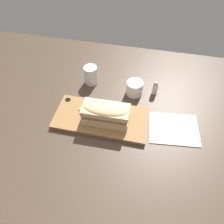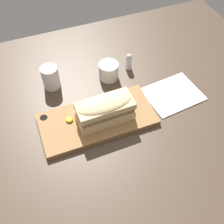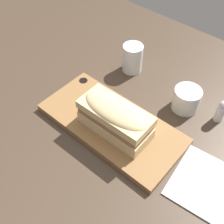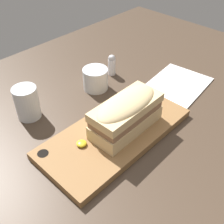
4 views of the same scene
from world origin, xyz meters
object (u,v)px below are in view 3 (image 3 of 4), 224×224
object	(u,v)px
serving_board	(111,124)
water_glass	(132,60)
sandwich	(115,117)
salt_shaker	(221,111)
wine_glass	(186,100)
napkin	(216,190)

from	to	relation	value
serving_board	water_glass	size ratio (longest dim) A/B	4.34
water_glass	sandwich	bearing A→B (deg)	-61.12
serving_board	salt_shaker	distance (cm)	29.69
water_glass	wine_glass	xyz separation A→B (cm)	(21.79, -3.28, -0.87)
serving_board	water_glass	bearing A→B (deg)	115.07
napkin	sandwich	bearing A→B (deg)	-174.15
water_glass	napkin	size ratio (longest dim) A/B	0.42
serving_board	wine_glass	size ratio (longest dim) A/B	5.15
wine_glass	salt_shaker	xyz separation A→B (cm)	(9.34, 2.11, 0.52)
salt_shaker	sandwich	bearing A→B (deg)	-129.23
water_glass	napkin	xyz separation A→B (cm)	(40.84, -20.59, -3.73)
wine_glass	napkin	world-z (taller)	wine_glass
serving_board	wine_glass	distance (cm)	22.24
sandwich	napkin	distance (cm)	28.83
serving_board	salt_shaker	xyz separation A→B (cm)	(20.71, 21.11, 2.63)
serving_board	water_glass	xyz separation A→B (cm)	(-10.42, 22.28, 2.98)
sandwich	salt_shaker	xyz separation A→B (cm)	(18.19, 22.28, -3.27)
napkin	salt_shaker	size ratio (longest dim) A/B	3.08
sandwich	salt_shaker	size ratio (longest dim) A/B	2.70
sandwich	wine_glass	bearing A→B (deg)	66.30
serving_board	napkin	size ratio (longest dim) A/B	1.82
serving_board	napkin	world-z (taller)	serving_board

